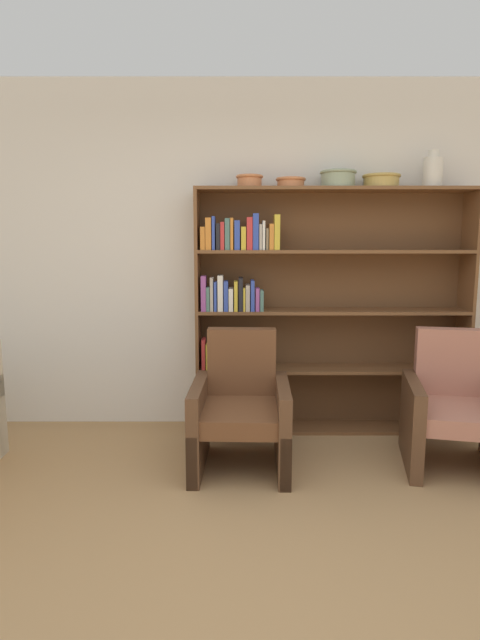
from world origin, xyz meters
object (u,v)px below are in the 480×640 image
Objects in this scene: bowl_sage at (292,182)px; armchair_cushioned at (456,410)px; bowl_brass at (382,180)px; bowl_terracotta at (339,178)px; vase_tall at (434,172)px; bookshelf at (306,313)px; bowl_stoneware at (251,181)px; armchair_leather at (242,410)px.

armchair_cushioned is at bearing -31.20° from bowl_sage.
bowl_terracotta is at bearing 180.00° from bowl_brass.
vase_tall reaches higher than bowl_sage.
bookshelf is 7.71× the size of bowl_terracotta.
bowl_stoneware is 0.76× the size of vase_tall.
bowl_terracotta is (0.36, -0.00, 0.03)m from bowl_sage.
bowl_brass is 1.75m from armchair_cushioned.
vase_tall is at bearing -0.00° from bowl_sage.
vase_tall is (0.94, -0.02, 1.08)m from bookshelf.
bowl_stoneware is 0.31m from bowl_sage.
armchair_leather is at bearing -127.38° from bookshelf.
armchair_leather is at bearing -148.69° from bowl_brass.
armchair_cushioned is (-0.00, -0.65, -1.64)m from vase_tall.
bowl_sage is at bearing -118.44° from armchair_leather.
bowl_sage is 0.68m from bowl_brass.
bowl_terracotta reaches higher than armchair_cushioned.
vase_tall is (1.07, -0.00, 0.08)m from bowl_sage.
vase_tall is 0.30× the size of armchair_leather.
armchair_leather is at bearing -120.34° from bowl_sage.
armchair_cushioned is (1.07, -0.65, -1.57)m from bowl_sage.
armchair_leather is (-0.07, -0.65, -1.58)m from bowl_stoneware.
bowl_sage is 0.80× the size of bowl_brass.
bowl_brass is 0.39m from vase_tall.
armchair_cushioned is at bearing -35.31° from bookshelf.
bowl_sage is 1.07m from vase_tall.
vase_tall is at bearing -154.06° from armchair_leather.
armchair_leather is at bearing -95.93° from bowl_stoneware.
bowl_terracotta is at bearing 180.00° from vase_tall.
bowl_brass is at bearing 180.00° from vase_tall.
bowl_terracotta is at bearing -0.00° from bowl_sage.
bowl_stoneware is 0.23× the size of armchair_cushioned.
vase_tall reaches higher than armchair_cushioned.
bowl_sage is 0.25× the size of armchair_cushioned.
armchair_cushioned is (0.94, -0.66, -0.56)m from bookshelf.
bowl_stoneware is (-0.44, -0.02, 1.01)m from bookshelf.
bowl_terracotta is 1.86m from armchair_cushioned.
bowl_terracotta is at bearing -4.53° from bookshelf.
vase_tall reaches higher than armchair_leather.
vase_tall reaches higher than bowl_terracotta.
bookshelf reaches higher than armchair_leather.
bowl_terracotta reaches higher than bowl_brass.
bowl_brass reaches higher than bowl_sage.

